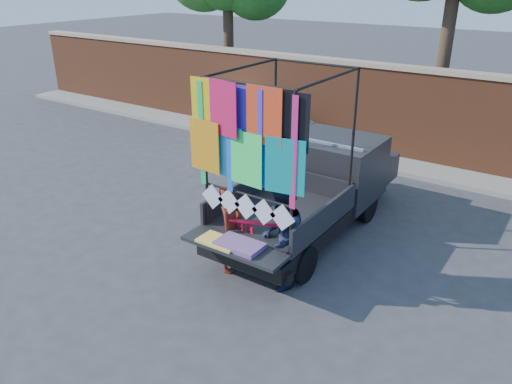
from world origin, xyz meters
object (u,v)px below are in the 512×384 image
Objects in this scene: sedan at (258,121)px; man at (282,237)px; woman at (231,229)px; pickup_truck at (321,184)px.

sedan is 7.89m from man.
woman is at bearing -112.06° from man.
pickup_truck is 2.95× the size of man.
woman is at bearing -140.89° from sedan.
pickup_truck is at bearing -123.94° from sedan.
woman is 0.87× the size of man.
man reaches higher than sedan.
pickup_truck is at bearing 167.37° from man.
pickup_truck reaches higher than woman.
man is (0.56, -2.46, 0.05)m from pickup_truck.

